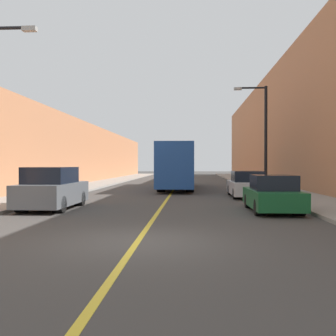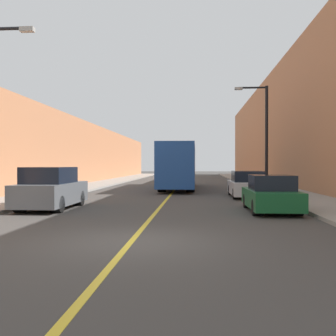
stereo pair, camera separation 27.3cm
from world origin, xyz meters
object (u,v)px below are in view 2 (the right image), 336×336
object	(u,v)px
parked_suv_left	(51,189)
street_lamp_right	(264,132)
car_right_mid	(247,185)
bus	(179,166)
car_right_near	(271,195)

from	to	relation	value
parked_suv_left	street_lamp_right	bearing A→B (deg)	41.51
parked_suv_left	car_right_mid	bearing A→B (deg)	36.13
bus	car_right_mid	xyz separation A→B (m)	(4.33, -7.86, -1.14)
car_right_near	car_right_mid	distance (m)	7.10
parked_suv_left	car_right_near	distance (m)	9.26
bus	street_lamp_right	world-z (taller)	street_lamp_right
bus	car_right_mid	distance (m)	9.04
bus	car_right_near	size ratio (longest dim) A/B	3.02
street_lamp_right	parked_suv_left	bearing A→B (deg)	-138.49
parked_suv_left	street_lamp_right	size ratio (longest dim) A/B	0.66
parked_suv_left	car_right_mid	world-z (taller)	parked_suv_left
bus	street_lamp_right	distance (m)	8.05
car_right_near	car_right_mid	bearing A→B (deg)	90.43
bus	parked_suv_left	bearing A→B (deg)	-108.47
parked_suv_left	car_right_mid	distance (m)	11.39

